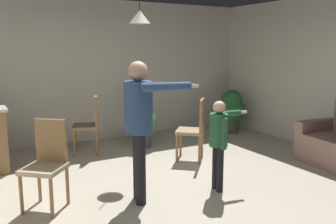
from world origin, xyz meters
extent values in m
plane|color=#B2A893|center=(0.00, 0.00, 0.00)|extent=(7.68, 7.68, 0.00)
cube|color=silver|center=(0.00, 3.20, 1.35)|extent=(6.40, 0.10, 2.70)
cube|color=#8C6B60|center=(2.70, 0.24, 0.32)|extent=(0.87, 0.28, 0.63)
cylinder|color=olive|center=(3.02, 0.19, 0.03)|extent=(0.05, 0.05, 0.06)
cylinder|color=olive|center=(2.38, 0.27, 0.03)|extent=(0.05, 0.05, 0.06)
cylinder|color=black|center=(-0.59, 0.18, 0.42)|extent=(0.12, 0.12, 0.84)
cylinder|color=black|center=(-0.64, 0.01, 0.42)|extent=(0.12, 0.12, 0.84)
cylinder|color=navy|center=(-0.62, 0.09, 1.13)|extent=(0.33, 0.33, 0.59)
sphere|color=tan|center=(-0.62, 0.09, 1.54)|extent=(0.23, 0.23, 0.23)
cylinder|color=navy|center=(-0.57, 0.28, 1.10)|extent=(0.10, 0.10, 0.56)
cylinder|color=navy|center=(-0.40, -0.17, 1.38)|extent=(0.56, 0.24, 0.10)
cube|color=white|center=(-0.10, -0.25, 1.38)|extent=(0.13, 0.07, 0.04)
cylinder|color=black|center=(0.40, -0.03, 0.29)|extent=(0.09, 0.09, 0.58)
cylinder|color=black|center=(0.38, -0.15, 0.29)|extent=(0.09, 0.09, 0.58)
cylinder|color=#265938|center=(0.39, -0.09, 0.79)|extent=(0.23, 0.23, 0.41)
sphere|color=#D8AD8C|center=(0.39, -0.09, 1.08)|extent=(0.16, 0.16, 0.16)
cylinder|color=#265938|center=(0.60, 0.01, 0.96)|extent=(0.39, 0.12, 0.07)
cube|color=white|center=(0.83, -0.02, 0.96)|extent=(0.13, 0.05, 0.04)
cylinder|color=#265938|center=(0.37, -0.23, 0.77)|extent=(0.07, 0.07, 0.39)
cylinder|color=olive|center=(0.79, 0.90, 0.23)|extent=(0.04, 0.04, 0.45)
cylinder|color=olive|center=(1.03, 1.17, 0.23)|extent=(0.04, 0.04, 0.45)
cylinder|color=olive|center=(0.52, 1.13, 0.23)|extent=(0.04, 0.04, 0.45)
cylinder|color=olive|center=(0.75, 1.41, 0.23)|extent=(0.04, 0.04, 0.45)
cube|color=#997F60|center=(0.77, 1.15, 0.47)|extent=(0.59, 0.59, 0.05)
cube|color=olive|center=(0.92, 1.03, 0.75)|extent=(0.28, 0.31, 0.50)
cylinder|color=olive|center=(-1.38, 0.43, 0.23)|extent=(0.04, 0.04, 0.45)
cylinder|color=olive|center=(-1.65, 0.66, 0.23)|extent=(0.04, 0.04, 0.45)
cylinder|color=olive|center=(-1.62, 0.16, 0.23)|extent=(0.04, 0.04, 0.45)
cylinder|color=olive|center=(-1.89, 0.39, 0.23)|extent=(0.04, 0.04, 0.45)
cube|color=tan|center=(-1.64, 0.41, 0.47)|extent=(0.59, 0.59, 0.05)
cube|color=olive|center=(-1.51, 0.55, 0.75)|extent=(0.31, 0.28, 0.50)
cylinder|color=olive|center=(-0.48, 2.10, 0.23)|extent=(0.04, 0.04, 0.45)
cylinder|color=olive|center=(-0.36, 2.44, 0.23)|extent=(0.04, 0.04, 0.45)
cylinder|color=olive|center=(-0.82, 2.22, 0.23)|extent=(0.04, 0.04, 0.45)
cylinder|color=olive|center=(-0.70, 2.56, 0.23)|extent=(0.04, 0.04, 0.45)
cube|color=#7F664C|center=(-0.59, 2.33, 0.47)|extent=(0.54, 0.54, 0.05)
cube|color=olive|center=(-0.41, 2.27, 0.75)|extent=(0.16, 0.37, 0.50)
cylinder|color=#4C4742|center=(0.44, 2.25, 0.13)|extent=(0.32, 0.32, 0.25)
sphere|color=#387F3D|center=(0.44, 2.25, 0.45)|extent=(0.55, 0.55, 0.55)
sphere|color=#387F3D|center=(0.44, 2.25, 0.64)|extent=(0.42, 0.42, 0.42)
cylinder|color=#4C4742|center=(2.62, 2.37, 0.14)|extent=(0.35, 0.35, 0.27)
sphere|color=#2D6B33|center=(2.62, 2.37, 0.48)|extent=(0.60, 0.60, 0.60)
sphere|color=#2D6B33|center=(2.62, 2.37, 0.69)|extent=(0.45, 0.45, 0.45)
cone|color=silver|center=(0.04, 1.42, 2.25)|extent=(0.32, 0.32, 0.20)
camera|label=1|loc=(-2.33, -3.63, 1.81)|focal=38.84mm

